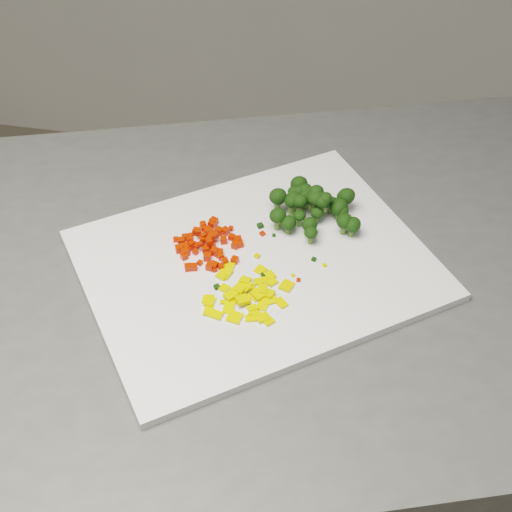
% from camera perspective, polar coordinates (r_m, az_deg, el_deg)
% --- Properties ---
extents(counter_block, '(1.18, 0.99, 0.90)m').
position_cam_1_polar(counter_block, '(1.30, 1.10, -14.90)').
color(counter_block, '#4C4B49').
rests_on(counter_block, ground).
extents(cutting_board, '(0.55, 0.53, 0.01)m').
position_cam_1_polar(cutting_board, '(0.93, 0.00, -0.69)').
color(cutting_board, white).
rests_on(cutting_board, counter_block).
extents(carrot_pile, '(0.10, 0.10, 0.03)m').
position_cam_1_polar(carrot_pile, '(0.94, -4.04, 1.30)').
color(carrot_pile, red).
rests_on(carrot_pile, cutting_board).
extents(pepper_pile, '(0.11, 0.11, 0.02)m').
position_cam_1_polar(pepper_pile, '(0.88, -0.62, -2.74)').
color(pepper_pile, yellow).
rests_on(pepper_pile, cutting_board).
extents(broccoli_pile, '(0.12, 0.12, 0.05)m').
position_cam_1_polar(broccoli_pile, '(0.97, 4.55, 3.79)').
color(broccoli_pile, black).
rests_on(broccoli_pile, cutting_board).
extents(carrot_cube_0, '(0.01, 0.01, 0.01)m').
position_cam_1_polar(carrot_cube_0, '(0.97, -2.02, 2.21)').
color(carrot_cube_0, red).
rests_on(carrot_cube_0, carrot_pile).
extents(carrot_cube_1, '(0.01, 0.01, 0.01)m').
position_cam_1_polar(carrot_cube_1, '(0.93, -2.84, -0.05)').
color(carrot_cube_1, red).
rests_on(carrot_cube_1, carrot_pile).
extents(carrot_cube_2, '(0.01, 0.01, 0.01)m').
position_cam_1_polar(carrot_cube_2, '(0.96, -1.94, 1.51)').
color(carrot_cube_2, red).
rests_on(carrot_cube_2, carrot_pile).
extents(carrot_cube_3, '(0.01, 0.01, 0.01)m').
position_cam_1_polar(carrot_cube_3, '(0.94, -4.52, 0.93)').
color(carrot_cube_3, red).
rests_on(carrot_cube_3, carrot_pile).
extents(carrot_cube_4, '(0.01, 0.01, 0.01)m').
position_cam_1_polar(carrot_cube_4, '(0.98, -3.40, 2.79)').
color(carrot_cube_4, red).
rests_on(carrot_cube_4, carrot_pile).
extents(carrot_cube_5, '(0.01, 0.01, 0.01)m').
position_cam_1_polar(carrot_cube_5, '(0.94, -5.77, -0.03)').
color(carrot_cube_5, red).
rests_on(carrot_cube_5, carrot_pile).
extents(carrot_cube_6, '(0.01, 0.01, 0.01)m').
position_cam_1_polar(carrot_cube_6, '(0.96, -3.94, 1.95)').
color(carrot_cube_6, red).
rests_on(carrot_cube_6, carrot_pile).
extents(carrot_cube_7, '(0.01, 0.01, 0.01)m').
position_cam_1_polar(carrot_cube_7, '(0.95, -5.31, 0.61)').
color(carrot_cube_7, red).
rests_on(carrot_cube_7, carrot_pile).
extents(carrot_cube_8, '(0.01, 0.01, 0.01)m').
position_cam_1_polar(carrot_cube_8, '(0.93, -1.71, -0.32)').
color(carrot_cube_8, red).
rests_on(carrot_cube_8, carrot_pile).
extents(carrot_cube_9, '(0.01, 0.01, 0.01)m').
position_cam_1_polar(carrot_cube_9, '(0.95, -5.57, 0.70)').
color(carrot_cube_9, red).
rests_on(carrot_cube_9, carrot_pile).
extents(carrot_cube_10, '(0.01, 0.01, 0.01)m').
position_cam_1_polar(carrot_cube_10, '(0.95, -1.44, 1.29)').
color(carrot_cube_10, red).
rests_on(carrot_cube_10, carrot_pile).
extents(carrot_cube_11, '(0.01, 0.01, 0.01)m').
position_cam_1_polar(carrot_cube_11, '(0.96, -4.63, 1.91)').
color(carrot_cube_11, red).
rests_on(carrot_cube_11, carrot_pile).
extents(carrot_cube_12, '(0.01, 0.01, 0.01)m').
position_cam_1_polar(carrot_cube_12, '(0.96, -6.00, 1.18)').
color(carrot_cube_12, red).
rests_on(carrot_cube_12, carrot_pile).
extents(carrot_cube_13, '(0.01, 0.01, 0.01)m').
position_cam_1_polar(carrot_cube_13, '(0.95, -5.23, 1.33)').
color(carrot_cube_13, red).
rests_on(carrot_cube_13, carrot_pile).
extents(carrot_cube_14, '(0.01, 0.01, 0.01)m').
position_cam_1_polar(carrot_cube_14, '(0.92, -3.38, -0.77)').
color(carrot_cube_14, red).
rests_on(carrot_cube_14, carrot_pile).
extents(carrot_cube_15, '(0.01, 0.01, 0.01)m').
position_cam_1_polar(carrot_cube_15, '(0.98, -3.86, 2.22)').
color(carrot_cube_15, red).
rests_on(carrot_cube_15, carrot_pile).
extents(carrot_cube_16, '(0.01, 0.01, 0.01)m').
position_cam_1_polar(carrot_cube_16, '(0.97, -4.80, 1.96)').
color(carrot_cube_16, red).
rests_on(carrot_cube_16, carrot_pile).
extents(carrot_cube_17, '(0.01, 0.01, 0.01)m').
position_cam_1_polar(carrot_cube_17, '(0.93, -3.90, -0.07)').
color(carrot_cube_17, red).
rests_on(carrot_cube_17, carrot_pile).
extents(carrot_cube_18, '(0.01, 0.01, 0.01)m').
position_cam_1_polar(carrot_cube_18, '(0.95, -3.57, 0.80)').
color(carrot_cube_18, red).
rests_on(carrot_cube_18, carrot_pile).
extents(carrot_cube_19, '(0.01, 0.01, 0.01)m').
position_cam_1_polar(carrot_cube_19, '(0.97, -2.46, 2.01)').
color(carrot_cube_19, red).
rests_on(carrot_cube_19, carrot_pile).
extents(carrot_cube_20, '(0.01, 0.01, 0.01)m').
position_cam_1_polar(carrot_cube_20, '(0.94, -2.89, 0.32)').
color(carrot_cube_20, red).
rests_on(carrot_cube_20, carrot_pile).
extents(carrot_cube_21, '(0.01, 0.01, 0.01)m').
position_cam_1_polar(carrot_cube_21, '(0.97, -3.97, 2.11)').
color(carrot_cube_21, red).
rests_on(carrot_cube_21, carrot_pile).
extents(carrot_cube_22, '(0.01, 0.01, 0.01)m').
position_cam_1_polar(carrot_cube_22, '(0.96, -1.57, 1.30)').
color(carrot_cube_22, red).
rests_on(carrot_cube_22, carrot_pile).
extents(carrot_cube_23, '(0.01, 0.01, 0.01)m').
position_cam_1_polar(carrot_cube_23, '(0.92, -4.99, -0.88)').
color(carrot_cube_23, red).
rests_on(carrot_cube_23, carrot_pile).
extents(carrot_cube_24, '(0.01, 0.01, 0.01)m').
position_cam_1_polar(carrot_cube_24, '(0.94, -4.85, 0.32)').
color(carrot_cube_24, red).
rests_on(carrot_cube_24, carrot_pile).
extents(carrot_cube_25, '(0.01, 0.01, 0.01)m').
position_cam_1_polar(carrot_cube_25, '(0.95, -5.64, 0.69)').
color(carrot_cube_25, red).
rests_on(carrot_cube_25, carrot_pile).
extents(carrot_cube_26, '(0.01, 0.01, 0.01)m').
position_cam_1_polar(carrot_cube_26, '(0.93, -4.51, -0.55)').
color(carrot_cube_26, red).
rests_on(carrot_cube_26, carrot_pile).
extents(carrot_cube_27, '(0.01, 0.01, 0.01)m').
position_cam_1_polar(carrot_cube_27, '(0.95, -3.58, 1.56)').
color(carrot_cube_27, red).
rests_on(carrot_cube_27, carrot_pile).
extents(carrot_cube_28, '(0.01, 0.01, 0.01)m').
position_cam_1_polar(carrot_cube_28, '(0.94, -2.91, 0.25)').
color(carrot_cube_28, red).
rests_on(carrot_cube_28, carrot_pile).
extents(carrot_cube_29, '(0.01, 0.01, 0.01)m').
position_cam_1_polar(carrot_cube_29, '(0.94, -3.11, 0.23)').
color(carrot_cube_29, red).
rests_on(carrot_cube_29, carrot_pile).
extents(carrot_cube_30, '(0.01, 0.01, 0.01)m').
position_cam_1_polar(carrot_cube_30, '(0.94, -4.05, 0.52)').
color(carrot_cube_30, red).
rests_on(carrot_cube_30, carrot_pile).
extents(carrot_cube_31, '(0.01, 0.01, 0.01)m').
position_cam_1_polar(carrot_cube_31, '(0.96, -5.34, 1.23)').
color(carrot_cube_31, red).
rests_on(carrot_cube_31, carrot_pile).
extents(carrot_cube_32, '(0.01, 0.01, 0.01)m').
position_cam_1_polar(carrot_cube_32, '(0.95, -4.32, 1.31)').
color(carrot_cube_32, red).
rests_on(carrot_cube_32, carrot_pile).
extents(carrot_cube_33, '(0.01, 0.01, 0.01)m').
position_cam_1_polar(carrot_cube_33, '(0.96, -3.75, 1.82)').
color(carrot_cube_33, red).
rests_on(carrot_cube_33, carrot_pile).
extents(carrot_cube_34, '(0.01, 0.01, 0.01)m').
position_cam_1_polar(carrot_cube_34, '(0.96, -6.45, 1.32)').
color(carrot_cube_34, red).
rests_on(carrot_cube_34, carrot_pile).
extents(carrot_cube_35, '(0.01, 0.01, 0.01)m').
position_cam_1_polar(carrot_cube_35, '(0.96, -3.53, 1.38)').
color(carrot_cube_35, red).
rests_on(carrot_cube_35, carrot_pile).
extents(carrot_cube_36, '(0.01, 0.01, 0.01)m').
position_cam_1_polar(carrot_cube_36, '(0.97, -2.81, 1.88)').
color(carrot_cube_36, red).
rests_on(carrot_cube_36, carrot_pile).
extents(carrot_cube_37, '(0.01, 0.01, 0.01)m').
position_cam_1_polar(carrot_cube_37, '(0.95, -1.56, 0.91)').
color(carrot_cube_37, red).
rests_on(carrot_cube_37, carrot_pile).
extents(carrot_cube_38, '(0.01, 0.01, 0.01)m').
position_cam_1_polar(carrot_cube_38, '(0.95, -1.26, 0.94)').
color(carrot_cube_38, red).
rests_on(carrot_cube_38, carrot_pile).
extents(carrot_cube_39, '(0.01, 0.01, 0.01)m').
position_cam_1_polar(carrot_cube_39, '(0.92, -5.46, -0.91)').
color(carrot_cube_39, red).
rests_on(carrot_cube_39, carrot_pile).
extents(carrot_cube_40, '(0.01, 0.01, 0.01)m').
position_cam_1_polar(carrot_cube_40, '(0.92, -2.79, -0.85)').
color(carrot_cube_40, red).
rests_on(carrot_cube_40, carrot_pile).
extents(carrot_cube_41, '(0.01, 0.01, 0.01)m').
position_cam_1_polar(carrot_cube_41, '(0.92, -3.71, -0.84)').
color(carrot_cube_41, red).
rests_on(carrot_cube_41, carrot_pile).
extents(carrot_cube_42, '(0.01, 0.01, 0.01)m').
position_cam_1_polar(carrot_cube_42, '(0.94, -3.76, 1.35)').
color(carrot_cube_42, red).
rests_on(carrot_cube_42, carrot_pile).
extents(carrot_cube_43, '(0.01, 0.01, 0.01)m').
position_cam_1_polar(carrot_cube_43, '(0.95, -5.02, 0.95)').
color(carrot_cube_43, red).
rests_on(carrot_cube_43, carrot_pile).
extents(carrot_cube_44, '(0.01, 0.01, 0.01)m').
position_cam_1_polar(carrot_cube_44, '(0.95, -4.24, 1.62)').
color(carrot_cube_44, red).
rests_on(carrot_cube_44, carrot_pile).
extents(carrot_cube_45, '(0.01, 0.01, 0.01)m').
position_cam_1_polar(carrot_cube_45, '(0.95, -4.88, 0.80)').
color(carrot_cube_45, red).
rests_on(carrot_cube_45, carrot_pile).
extents(carrot_cube_46, '(0.01, 0.01, 0.01)m').
position_cam_1_polar(carrot_cube_46, '(0.95, -3.36, 1.76)').
color(carrot_cube_46, red).
rests_on(carrot_cube_46, carrot_pile).
extents(carrot_cube_47, '(0.01, 0.01, 0.01)m').
position_cam_1_polar(carrot_cube_47, '(0.95, -6.17, 0.57)').
color(carrot_cube_47, red).
rests_on(carrot_cube_47, carrot_pile).
extents(carrot_cube_48, '(0.01, 0.01, 0.01)m').
position_cam_1_polar(carrot_cube_48, '(0.95, -2.60, 1.26)').
color(carrot_cube_48, red).
rests_on(carrot_cube_48, carrot_pile).
extents(carrot_cube_49, '(0.01, 0.01, 0.01)m').
position_cam_1_polar(carrot_cube_49, '(0.97, -5.29, 1.60)').
color(carrot_cube_49, red).
rests_on(carrot_cube_49, carrot_pile).
extents(carrot_cube_50, '(0.01, 0.01, 0.01)m').
position_cam_1_polar(carrot_cube_50, '(0.97, -2.97, 2.01)').
color(carrot_cube_50, red).
rests_on(carrot_cube_50, carrot_pile).
extents(carrot_cube_51, '(0.01, 0.01, 0.01)m').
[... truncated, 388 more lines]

